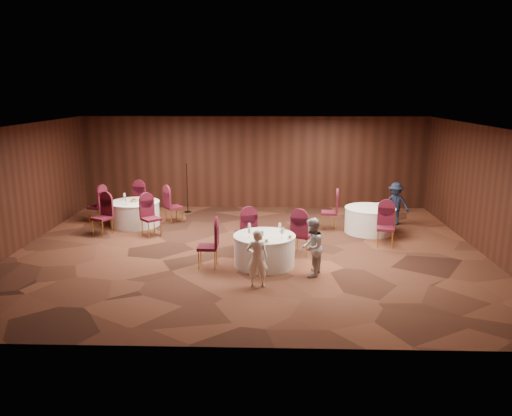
{
  "coord_description": "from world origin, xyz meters",
  "views": [
    {
      "loc": [
        0.58,
        -12.34,
        4.07
      ],
      "look_at": [
        0.2,
        0.2,
        1.1
      ],
      "focal_mm": 35.0,
      "sensor_mm": 36.0,
      "label": 1
    }
  ],
  "objects_px": {
    "table_left": "(135,213)",
    "man_c": "(395,204)",
    "table_main": "(264,250)",
    "woman_b": "(312,247)",
    "table_right": "(370,220)",
    "mic_stand": "(187,198)",
    "woman_a": "(257,258)"
  },
  "relations": [
    {
      "from": "table_main",
      "to": "table_right",
      "type": "xyz_separation_m",
      "value": [
        3.04,
        2.91,
        0.0
      ]
    },
    {
      "from": "table_main",
      "to": "table_right",
      "type": "bearing_deg",
      "value": 43.75
    },
    {
      "from": "table_main",
      "to": "woman_b",
      "type": "bearing_deg",
      "value": -32.1
    },
    {
      "from": "table_main",
      "to": "mic_stand",
      "type": "relative_size",
      "value": 0.88
    },
    {
      "from": "table_right",
      "to": "table_left",
      "type": "bearing_deg",
      "value": 175.27
    },
    {
      "from": "table_left",
      "to": "mic_stand",
      "type": "distance_m",
      "value": 2.19
    },
    {
      "from": "table_main",
      "to": "woman_a",
      "type": "distance_m",
      "value": 1.37
    },
    {
      "from": "woman_b",
      "to": "mic_stand",
      "type": "bearing_deg",
      "value": -130.2
    },
    {
      "from": "woman_a",
      "to": "mic_stand",
      "type": "bearing_deg",
      "value": -69.9
    },
    {
      "from": "mic_stand",
      "to": "woman_a",
      "type": "height_order",
      "value": "mic_stand"
    },
    {
      "from": "table_right",
      "to": "mic_stand",
      "type": "distance_m",
      "value": 6.19
    },
    {
      "from": "woman_a",
      "to": "table_left",
      "type": "bearing_deg",
      "value": -52.29
    },
    {
      "from": "table_right",
      "to": "woman_b",
      "type": "distance_m",
      "value": 4.1
    },
    {
      "from": "table_right",
      "to": "man_c",
      "type": "height_order",
      "value": "man_c"
    },
    {
      "from": "table_main",
      "to": "table_right",
      "type": "relative_size",
      "value": 1.0
    },
    {
      "from": "man_c",
      "to": "table_main",
      "type": "bearing_deg",
      "value": -105.88
    },
    {
      "from": "table_right",
      "to": "mic_stand",
      "type": "bearing_deg",
      "value": 158.05
    },
    {
      "from": "table_main",
      "to": "woman_b",
      "type": "height_order",
      "value": "woman_b"
    },
    {
      "from": "table_left",
      "to": "man_c",
      "type": "height_order",
      "value": "man_c"
    },
    {
      "from": "man_c",
      "to": "mic_stand",
      "type": "bearing_deg",
      "value": -161.49
    },
    {
      "from": "table_main",
      "to": "woman_b",
      "type": "distance_m",
      "value": 1.29
    },
    {
      "from": "table_main",
      "to": "table_right",
      "type": "distance_m",
      "value": 4.21
    },
    {
      "from": "mic_stand",
      "to": "woman_a",
      "type": "relative_size",
      "value": 1.34
    },
    {
      "from": "woman_a",
      "to": "man_c",
      "type": "relative_size",
      "value": 0.95
    },
    {
      "from": "mic_stand",
      "to": "table_left",
      "type": "bearing_deg",
      "value": -127.9
    },
    {
      "from": "table_right",
      "to": "mic_stand",
      "type": "relative_size",
      "value": 0.87
    },
    {
      "from": "table_main",
      "to": "mic_stand",
      "type": "height_order",
      "value": "mic_stand"
    },
    {
      "from": "table_left",
      "to": "man_c",
      "type": "xyz_separation_m",
      "value": [
        8.03,
        0.32,
        0.29
      ]
    },
    {
      "from": "woman_a",
      "to": "woman_b",
      "type": "relative_size",
      "value": 0.94
    },
    {
      "from": "mic_stand",
      "to": "woman_a",
      "type": "xyz_separation_m",
      "value": [
        2.56,
        -6.56,
        0.13
      ]
    },
    {
      "from": "woman_a",
      "to": "woman_b",
      "type": "height_order",
      "value": "woman_b"
    },
    {
      "from": "mic_stand",
      "to": "man_c",
      "type": "bearing_deg",
      "value": -11.86
    }
  ]
}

